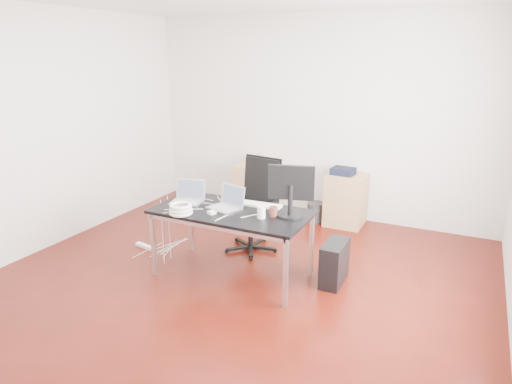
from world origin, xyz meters
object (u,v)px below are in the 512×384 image
at_px(desk, 232,215).
at_px(filing_cabinet_left, 254,187).
at_px(office_chair, 255,200).
at_px(filing_cabinet_right, 346,200).
at_px(pc_tower, 334,263).

height_order(desk, filing_cabinet_left, desk).
bearing_deg(office_chair, filing_cabinet_left, 124.98).
xyz_separation_m(desk, filing_cabinet_left, (-0.73, 2.02, -0.33)).
xyz_separation_m(filing_cabinet_right, pc_tower, (0.35, -1.70, -0.13)).
bearing_deg(desk, filing_cabinet_right, 71.84).
distance_m(desk, office_chair, 0.77).
bearing_deg(filing_cabinet_left, office_chair, -63.55).
xyz_separation_m(desk, office_chair, (-0.11, 0.76, -0.07)).
relative_size(office_chair, filing_cabinet_left, 1.54).
relative_size(desk, pc_tower, 3.56).
bearing_deg(pc_tower, office_chair, 157.87).
distance_m(filing_cabinet_right, pc_tower, 1.74).
relative_size(filing_cabinet_left, pc_tower, 1.56).
relative_size(filing_cabinet_left, filing_cabinet_right, 1.00).
xyz_separation_m(desk, filing_cabinet_right, (0.66, 2.02, -0.33)).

